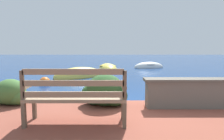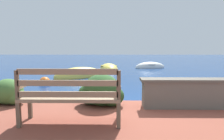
{
  "view_description": "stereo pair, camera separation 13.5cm",
  "coord_description": "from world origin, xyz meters",
  "px_view_note": "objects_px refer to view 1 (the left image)",
  "views": [
    {
      "loc": [
        -0.62,
        -4.62,
        1.45
      ],
      "look_at": [
        -0.64,
        5.25,
        0.37
      ],
      "focal_mm": 32.0,
      "sensor_mm": 36.0,
      "label": 1
    },
    {
      "loc": [
        -0.49,
        -4.62,
        1.45
      ],
      "look_at": [
        -0.64,
        5.25,
        0.37
      ],
      "focal_mm": 32.0,
      "sensor_mm": 36.0,
      "label": 2
    }
  ],
  "objects_px": {
    "rowboat_mid": "(108,68)",
    "park_bench": "(76,95)",
    "rowboat_nearest": "(80,76)",
    "rowboat_far": "(149,67)",
    "mooring_buoy": "(45,82)"
  },
  "relations": [
    {
      "from": "rowboat_far",
      "to": "mooring_buoy",
      "type": "height_order",
      "value": "rowboat_far"
    },
    {
      "from": "park_bench",
      "to": "rowboat_far",
      "type": "relative_size",
      "value": 0.69
    },
    {
      "from": "park_bench",
      "to": "rowboat_mid",
      "type": "xyz_separation_m",
      "value": [
        0.3,
        10.5,
        -0.64
      ]
    },
    {
      "from": "park_bench",
      "to": "rowboat_nearest",
      "type": "bearing_deg",
      "value": 96.88
    },
    {
      "from": "park_bench",
      "to": "rowboat_far",
      "type": "bearing_deg",
      "value": 72.0
    },
    {
      "from": "park_bench",
      "to": "mooring_buoy",
      "type": "height_order",
      "value": "park_bench"
    },
    {
      "from": "mooring_buoy",
      "to": "rowboat_mid",
      "type": "bearing_deg",
      "value": 66.81
    },
    {
      "from": "rowboat_mid",
      "to": "mooring_buoy",
      "type": "relative_size",
      "value": 5.06
    },
    {
      "from": "rowboat_mid",
      "to": "rowboat_far",
      "type": "xyz_separation_m",
      "value": [
        2.99,
        0.95,
        0.0
      ]
    },
    {
      "from": "park_bench",
      "to": "rowboat_nearest",
      "type": "xyz_separation_m",
      "value": [
        -1.05,
        6.74,
        -0.63
      ]
    },
    {
      "from": "park_bench",
      "to": "rowboat_nearest",
      "type": "height_order",
      "value": "park_bench"
    },
    {
      "from": "park_bench",
      "to": "mooring_buoy",
      "type": "distance_m",
      "value": 5.31
    },
    {
      "from": "rowboat_mid",
      "to": "park_bench",
      "type": "bearing_deg",
      "value": 166.21
    },
    {
      "from": "rowboat_nearest",
      "to": "rowboat_far",
      "type": "bearing_deg",
      "value": 12.39
    },
    {
      "from": "rowboat_nearest",
      "to": "rowboat_far",
      "type": "height_order",
      "value": "rowboat_nearest"
    }
  ]
}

